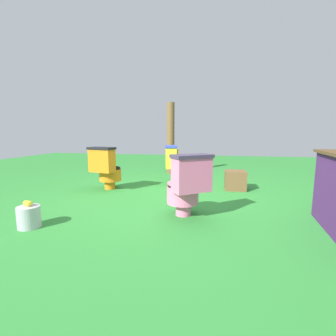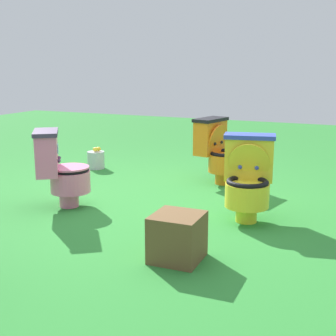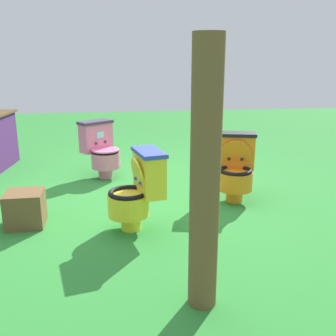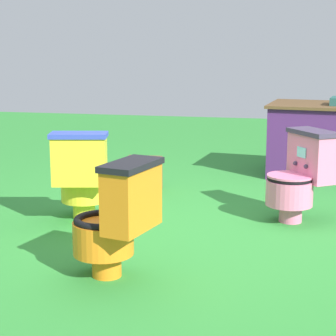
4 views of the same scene
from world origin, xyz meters
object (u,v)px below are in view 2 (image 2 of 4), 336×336
(small_crate, at_px, (177,237))
(lemon_bucket, at_px, (96,159))
(toilet_pink, at_px, (60,168))
(toilet_yellow, at_px, (248,177))
(toilet_orange, at_px, (218,150))

(small_crate, distance_m, lemon_bucket, 3.02)
(toilet_pink, height_order, small_crate, toilet_pink)
(toilet_yellow, bearing_deg, toilet_pink, 0.02)
(toilet_pink, relative_size, lemon_bucket, 2.63)
(toilet_pink, relative_size, small_crate, 2.15)
(toilet_pink, height_order, toilet_orange, same)
(toilet_pink, height_order, toilet_yellow, same)
(toilet_orange, height_order, small_crate, toilet_orange)
(small_crate, bearing_deg, toilet_orange, -79.12)
(toilet_yellow, height_order, toilet_orange, same)
(toilet_yellow, xyz_separation_m, small_crate, (0.21, 1.04, -0.21))
(toilet_orange, height_order, lemon_bucket, toilet_orange)
(lemon_bucket, bearing_deg, toilet_yellow, 152.90)
(toilet_pink, relative_size, toilet_yellow, 1.00)
(small_crate, bearing_deg, toilet_yellow, -101.63)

